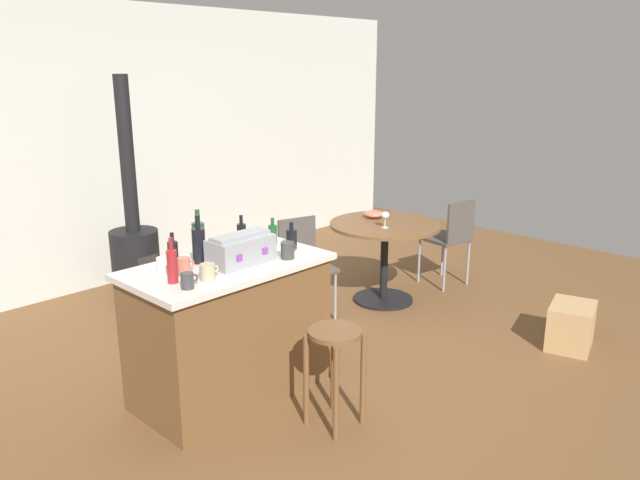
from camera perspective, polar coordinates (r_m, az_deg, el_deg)
The scene contains 24 objects.
ground_plane at distance 4.63m, azimuth -0.25°, elevation -11.42°, with size 8.80×8.80×0.00m, color brown.
back_wall at distance 6.42m, azimuth -18.60°, elevation 8.12°, with size 8.00×0.10×2.70m, color beige.
kitchen_island at distance 4.12m, azimuth -8.28°, elevation -8.09°, with size 1.29×0.71×0.91m.
wooden_stool at distance 3.74m, azimuth 1.37°, elevation -10.61°, with size 0.32×0.32×0.62m.
dining_table at distance 5.66m, azimuth 5.96°, elevation -0.16°, with size 1.00×1.00×0.74m.
folding_chair_near at distance 5.32m, azimuth -1.50°, elevation -1.89°, with size 0.49×0.49×0.85m.
folding_chair_far at distance 6.18m, azimuth 11.89°, elevation 0.44°, with size 0.46×0.46×0.87m.
wood_stove at distance 5.97m, azimuth -16.66°, elevation -0.64°, with size 0.44×0.45×2.04m.
toolbox at distance 3.92m, azimuth -7.28°, elevation -0.85°, with size 0.41×0.23×0.19m.
bottle_0 at distance 3.64m, azimuth -13.42°, elevation -2.29°, with size 0.06×0.06×0.27m.
bottle_1 at distance 3.97m, azimuth -11.08°, elevation -0.41°, with size 0.08×0.08×0.31m.
bottle_2 at distance 4.28m, azimuth -7.22°, elevation 0.49°, with size 0.06×0.06×0.22m.
bottle_3 at distance 4.21m, azimuth -2.64°, elevation 0.16°, with size 0.07×0.07×0.19m.
bottle_4 at distance 4.32m, azimuth -4.36°, elevation 0.53°, with size 0.06×0.06×0.19m.
bottle_5 at distance 4.10m, azimuth -11.09°, elevation 0.13°, with size 0.08×0.08×0.31m.
bottle_6 at distance 3.97m, azimuth -13.36°, elevation -1.13°, with size 0.07×0.07×0.21m.
cup_0 at distance 3.66m, azimuth -10.28°, elevation -2.90°, with size 0.12×0.09×0.10m.
cup_1 at distance 3.77m, azimuth -12.35°, elevation -2.37°, with size 0.11×0.07×0.11m.
cup_2 at distance 3.88m, azimuth -14.22°, elevation -2.15°, with size 0.11×0.07×0.08m.
cup_3 at distance 4.00m, azimuth -2.98°, elevation -0.95°, with size 0.12×0.09×0.11m.
cup_4 at distance 3.55m, azimuth -12.06°, elevation -3.66°, with size 0.11×0.07×0.09m.
wine_glass at distance 5.44m, azimuth 6.01°, elevation 2.22°, with size 0.07×0.07×0.14m.
serving_bowl at distance 5.81m, azimuth 4.96°, elevation 2.41°, with size 0.18×0.18×0.07m, color #DB6651.
cardboard_box at distance 5.22m, azimuth 22.06°, elevation -7.31°, with size 0.41×0.31×0.34m, color tan.
Camera 1 is at (-2.96, -2.86, 2.11)m, focal length 34.84 mm.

